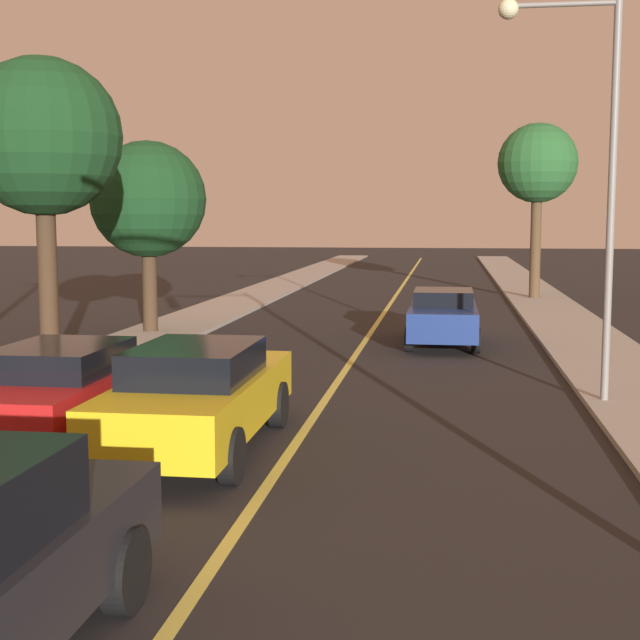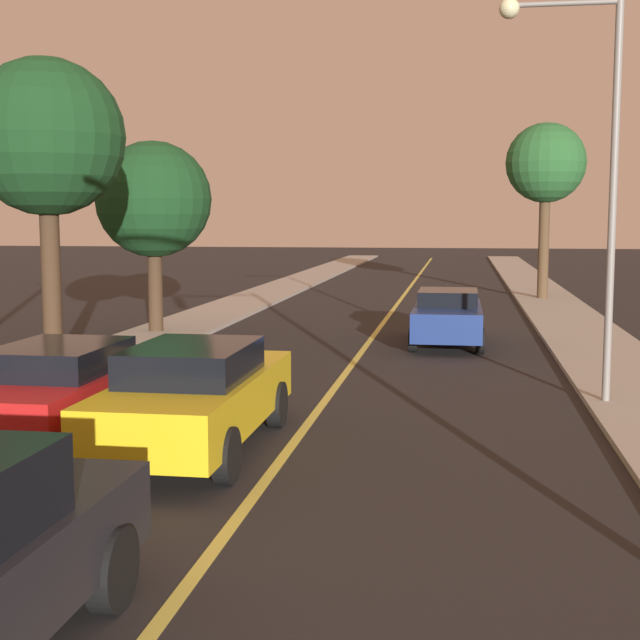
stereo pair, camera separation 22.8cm
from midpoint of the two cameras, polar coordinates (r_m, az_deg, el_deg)
The scene contains 11 objects.
road_surface at distance 38.20m, azimuth 4.61°, elevation 1.43°, with size 9.49×80.00×0.01m.
sidewalk_left at distance 39.02m, azimuth -4.21°, elevation 1.62°, with size 2.50×80.00×0.12m.
sidewalk_right at distance 38.29m, azimuth 13.61°, elevation 1.36°, with size 2.50×80.00×0.12m.
car_near_lane_second at distance 13.17m, azimuth -8.25°, elevation -4.75°, with size 1.95×5.14×1.60m.
car_outer_lane_second at distance 14.00m, azimuth -16.38°, elevation -4.37°, with size 1.92×4.84×1.55m.
car_far_oncoming at distance 24.19m, azimuth 7.62°, elevation 0.25°, with size 1.90×4.59×1.48m.
traffic_signal_mast at distance 7.14m, azimuth 18.83°, elevation 15.42°, with size 6.44×0.42×6.40m.
streetlamp_right at distance 16.69m, azimuth 16.16°, elevation 10.84°, with size 2.13×0.36×7.15m.
tree_left_near at distance 26.32m, azimuth -11.20°, elevation 7.53°, with size 3.34×3.34×5.49m.
tree_left_far at distance 19.85m, azimuth -17.63°, elevation 10.97°, with size 3.30×3.30×6.63m.
tree_right_near at distance 37.89m, azimuth 13.59°, elevation 9.62°, with size 3.24×3.24×7.13m.
Camera 1 is at (2.24, -1.99, 3.41)m, focal length 50.00 mm.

